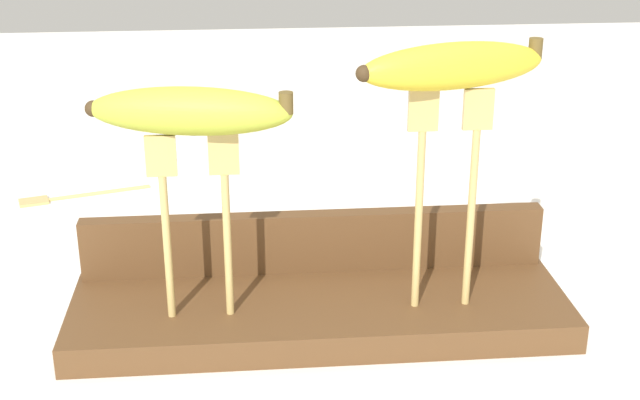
{
  "coord_description": "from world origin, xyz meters",
  "views": [
    {
      "loc": [
        -0.07,
        -0.73,
        0.42
      ],
      "look_at": [
        0.0,
        0.0,
        0.13
      ],
      "focal_mm": 49.55,
      "sensor_mm": 36.0,
      "label": 1
    }
  ],
  "objects": [
    {
      "name": "banana_raised_left",
      "position": [
        -0.11,
        -0.02,
        0.22
      ],
      "size": [
        0.18,
        0.07,
        0.04
      ],
      "color": "#B2C138",
      "rests_on": "fork_stand_left"
    },
    {
      "name": "fork_stand_right",
      "position": [
        0.11,
        -0.02,
        0.15
      ],
      "size": [
        0.07,
        0.01,
        0.2
      ],
      "color": "tan",
      "rests_on": "wooden_board"
    },
    {
      "name": "wooden_board",
      "position": [
        0.0,
        0.0,
        0.01
      ],
      "size": [
        0.47,
        0.15,
        0.03
      ],
      "primitive_type": "cube",
      "color": "brown",
      "rests_on": "ground"
    },
    {
      "name": "banana_raised_right",
      "position": [
        0.11,
        -0.02,
        0.25
      ],
      "size": [
        0.17,
        0.08,
        0.04
      ],
      "color": "yellow",
      "rests_on": "fork_stand_right"
    },
    {
      "name": "fork_stand_left",
      "position": [
        -0.11,
        -0.02,
        0.13
      ],
      "size": [
        0.08,
        0.01,
        0.17
      ],
      "color": "tan",
      "rests_on": "wooden_board"
    },
    {
      "name": "board_backstop",
      "position": [
        0.0,
        0.06,
        0.06
      ],
      "size": [
        0.46,
        0.02,
        0.06
      ],
      "primitive_type": "cube",
      "color": "brown",
      "rests_on": "wooden_board"
    },
    {
      "name": "fork_fallen_far",
      "position": [
        -0.3,
        0.36,
        0.0
      ],
      "size": [
        0.16,
        0.06,
        0.01
      ],
      "color": "tan",
      "rests_on": "ground"
    },
    {
      "name": "ground_plane",
      "position": [
        0.0,
        0.0,
        0.0
      ],
      "size": [
        3.0,
        3.0,
        0.0
      ],
      "primitive_type": "plane",
      "color": "silver"
    }
  ]
}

